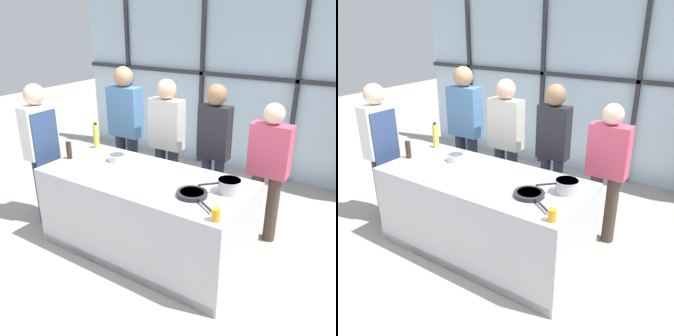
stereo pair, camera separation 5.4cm
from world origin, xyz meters
TOP-DOWN VIEW (x-y plane):
  - ground_plane at (0.00, 0.00)m, footprint 18.00×18.00m
  - back_window_wall at (0.00, 2.72)m, footprint 6.40×0.10m
  - demo_island at (0.00, -0.00)m, footprint 2.18×0.99m
  - chef at (-1.41, -0.11)m, footprint 0.24×0.40m
  - spectator_far_left at (-0.98, 0.93)m, footprint 0.46×0.25m
  - spectator_center_left at (-0.33, 0.93)m, footprint 0.43×0.24m
  - spectator_center_right at (0.33, 0.93)m, footprint 0.37×0.24m
  - spectator_far_right at (0.98, 0.93)m, footprint 0.43×0.22m
  - frying_pan at (0.63, -0.13)m, footprint 0.45×0.36m
  - saucepan at (0.87, 0.12)m, footprint 0.32×0.32m
  - white_plate at (-0.49, -0.33)m, footprint 0.25×0.25m
  - mixing_bowl at (-0.50, 0.17)m, footprint 0.20×0.20m
  - oil_bottle at (-0.99, 0.37)m, footprint 0.07×0.07m
  - pepper_grinder at (-1.00, -0.07)m, footprint 0.06×0.06m
  - juice_glass_near at (0.99, -0.39)m, footprint 0.07×0.07m

SIDE VIEW (x-z plane):
  - ground_plane at x=0.00m, z-range 0.00..0.00m
  - demo_island at x=0.00m, z-range 0.00..0.89m
  - spectator_far_right at x=0.98m, z-range 0.10..1.68m
  - white_plate at x=-0.49m, z-range 0.89..0.91m
  - frying_pan at x=0.63m, z-range 0.90..0.94m
  - mixing_bowl at x=-0.50m, z-range 0.90..0.97m
  - juice_glass_near at x=0.99m, z-range 0.89..1.00m
  - saucepan at x=0.87m, z-range 0.90..1.02m
  - spectator_center_left at x=-0.33m, z-range 0.12..1.84m
  - chef at x=-1.41m, z-range 0.13..1.83m
  - pepper_grinder at x=-1.00m, z-range 0.88..1.11m
  - spectator_center_right at x=0.33m, z-range 0.15..1.87m
  - spectator_far_left at x=-0.98m, z-range 0.13..1.94m
  - oil_bottle at x=-0.99m, z-range 0.89..1.20m
  - back_window_wall at x=0.00m, z-range 0.00..2.80m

